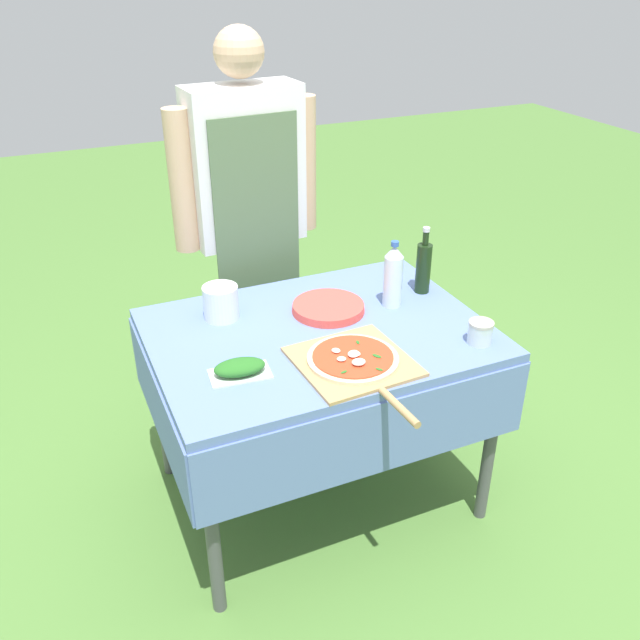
{
  "coord_description": "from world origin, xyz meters",
  "views": [
    {
      "loc": [
        -0.84,
        -1.92,
        1.97
      ],
      "look_at": [
        0.01,
        0.0,
        0.81
      ],
      "focal_mm": 38.0,
      "sensor_mm": 36.0,
      "label": 1
    }
  ],
  "objects_px": {
    "pizza_on_peel": "(354,361)",
    "water_bottle": "(393,276)",
    "prep_table": "(318,352)",
    "person_cook": "(247,205)",
    "mixing_tub": "(221,302)",
    "plate_stack": "(328,308)",
    "oil_bottle": "(423,267)",
    "sauce_jar": "(480,334)",
    "herb_container": "(240,368)"
  },
  "relations": [
    {
      "from": "water_bottle",
      "to": "sauce_jar",
      "type": "relative_size",
      "value": 3.01
    },
    {
      "from": "person_cook",
      "to": "pizza_on_peel",
      "type": "bearing_deg",
      "value": 88.17
    },
    {
      "from": "mixing_tub",
      "to": "prep_table",
      "type": "bearing_deg",
      "value": -38.52
    },
    {
      "from": "oil_bottle",
      "to": "water_bottle",
      "type": "bearing_deg",
      "value": -162.08
    },
    {
      "from": "pizza_on_peel",
      "to": "plate_stack",
      "type": "height_order",
      "value": "pizza_on_peel"
    },
    {
      "from": "mixing_tub",
      "to": "person_cook",
      "type": "bearing_deg",
      "value": 60.37
    },
    {
      "from": "person_cook",
      "to": "pizza_on_peel",
      "type": "xyz_separation_m",
      "value": [
        0.03,
        -0.96,
        -0.23
      ]
    },
    {
      "from": "person_cook",
      "to": "water_bottle",
      "type": "height_order",
      "value": "person_cook"
    },
    {
      "from": "oil_bottle",
      "to": "mixing_tub",
      "type": "relative_size",
      "value": 2.08
    },
    {
      "from": "water_bottle",
      "to": "mixing_tub",
      "type": "xyz_separation_m",
      "value": [
        -0.62,
        0.16,
        -0.06
      ]
    },
    {
      "from": "prep_table",
      "to": "pizza_on_peel",
      "type": "height_order",
      "value": "pizza_on_peel"
    },
    {
      "from": "person_cook",
      "to": "plate_stack",
      "type": "height_order",
      "value": "person_cook"
    },
    {
      "from": "oil_bottle",
      "to": "herb_container",
      "type": "height_order",
      "value": "oil_bottle"
    },
    {
      "from": "mixing_tub",
      "to": "plate_stack",
      "type": "bearing_deg",
      "value": -16.52
    },
    {
      "from": "prep_table",
      "to": "mixing_tub",
      "type": "bearing_deg",
      "value": 141.48
    },
    {
      "from": "water_bottle",
      "to": "oil_bottle",
      "type": "bearing_deg",
      "value": 17.92
    },
    {
      "from": "plate_stack",
      "to": "mixing_tub",
      "type": "bearing_deg",
      "value": 163.48
    },
    {
      "from": "herb_container",
      "to": "mixing_tub",
      "type": "xyz_separation_m",
      "value": [
        0.06,
        0.39,
        0.04
      ]
    },
    {
      "from": "prep_table",
      "to": "oil_bottle",
      "type": "distance_m",
      "value": 0.55
    },
    {
      "from": "pizza_on_peel",
      "to": "oil_bottle",
      "type": "bearing_deg",
      "value": 34.79
    },
    {
      "from": "prep_table",
      "to": "water_bottle",
      "type": "xyz_separation_m",
      "value": [
        0.33,
        0.07,
        0.22
      ]
    },
    {
      "from": "water_bottle",
      "to": "mixing_tub",
      "type": "height_order",
      "value": "water_bottle"
    },
    {
      "from": "pizza_on_peel",
      "to": "herb_container",
      "type": "xyz_separation_m",
      "value": [
        -0.36,
        0.09,
        0.01
      ]
    },
    {
      "from": "oil_bottle",
      "to": "sauce_jar",
      "type": "xyz_separation_m",
      "value": [
        -0.03,
        -0.42,
        -0.07
      ]
    },
    {
      "from": "oil_bottle",
      "to": "plate_stack",
      "type": "xyz_separation_m",
      "value": [
        -0.41,
        -0.0,
        -0.09
      ]
    },
    {
      "from": "herb_container",
      "to": "sauce_jar",
      "type": "xyz_separation_m",
      "value": [
        0.82,
        -0.14,
        0.01
      ]
    },
    {
      "from": "prep_table",
      "to": "sauce_jar",
      "type": "distance_m",
      "value": 0.58
    },
    {
      "from": "oil_bottle",
      "to": "sauce_jar",
      "type": "relative_size",
      "value": 3.12
    },
    {
      "from": "sauce_jar",
      "to": "person_cook",
      "type": "bearing_deg",
      "value": 115.96
    },
    {
      "from": "sauce_jar",
      "to": "prep_table",
      "type": "bearing_deg",
      "value": 147.34
    },
    {
      "from": "prep_table",
      "to": "mixing_tub",
      "type": "xyz_separation_m",
      "value": [
        -0.29,
        0.23,
        0.16
      ]
    },
    {
      "from": "prep_table",
      "to": "mixing_tub",
      "type": "distance_m",
      "value": 0.4
    },
    {
      "from": "pizza_on_peel",
      "to": "mixing_tub",
      "type": "distance_m",
      "value": 0.58
    },
    {
      "from": "person_cook",
      "to": "pizza_on_peel",
      "type": "distance_m",
      "value": 0.99
    },
    {
      "from": "prep_table",
      "to": "person_cook",
      "type": "bearing_deg",
      "value": 91.43
    },
    {
      "from": "prep_table",
      "to": "pizza_on_peel",
      "type": "relative_size",
      "value": 2.1
    },
    {
      "from": "prep_table",
      "to": "pizza_on_peel",
      "type": "xyz_separation_m",
      "value": [
        0.02,
        -0.26,
        0.11
      ]
    },
    {
      "from": "person_cook",
      "to": "sauce_jar",
      "type": "bearing_deg",
      "value": 112.17
    },
    {
      "from": "herb_container",
      "to": "pizza_on_peel",
      "type": "bearing_deg",
      "value": -14.58
    },
    {
      "from": "herb_container",
      "to": "mixing_tub",
      "type": "bearing_deg",
      "value": 81.69
    },
    {
      "from": "person_cook",
      "to": "herb_container",
      "type": "height_order",
      "value": "person_cook"
    },
    {
      "from": "water_bottle",
      "to": "plate_stack",
      "type": "xyz_separation_m",
      "value": [
        -0.24,
        0.05,
        -0.11
      ]
    },
    {
      "from": "prep_table",
      "to": "person_cook",
      "type": "distance_m",
      "value": 0.78
    },
    {
      "from": "oil_bottle",
      "to": "herb_container",
      "type": "distance_m",
      "value": 0.9
    },
    {
      "from": "person_cook",
      "to": "mixing_tub",
      "type": "xyz_separation_m",
      "value": [
        -0.27,
        -0.48,
        -0.18
      ]
    },
    {
      "from": "person_cook",
      "to": "plate_stack",
      "type": "xyz_separation_m",
      "value": [
        0.11,
        -0.59,
        -0.23
      ]
    },
    {
      "from": "pizza_on_peel",
      "to": "water_bottle",
      "type": "bearing_deg",
      "value": 42.3
    },
    {
      "from": "water_bottle",
      "to": "herb_container",
      "type": "distance_m",
      "value": 0.72
    },
    {
      "from": "pizza_on_peel",
      "to": "mixing_tub",
      "type": "xyz_separation_m",
      "value": [
        -0.3,
        0.49,
        0.05
      ]
    },
    {
      "from": "prep_table",
      "to": "pizza_on_peel",
      "type": "distance_m",
      "value": 0.28
    }
  ]
}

